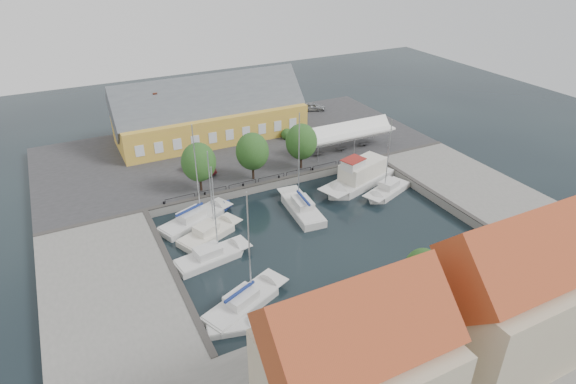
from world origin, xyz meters
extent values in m
plane|color=black|center=(0.00, 0.00, 0.00)|extent=(140.00, 140.00, 0.00)
cube|color=#2D2D30|center=(0.00, 23.00, 0.50)|extent=(56.00, 26.00, 1.00)
cube|color=slate|center=(-22.00, -2.00, 0.50)|extent=(12.00, 24.00, 1.00)
cube|color=slate|center=(22.00, -2.00, 0.50)|extent=(12.00, 24.00, 1.00)
cube|color=slate|center=(0.00, -21.00, 0.50)|extent=(56.00, 14.00, 1.00)
cube|color=#383533|center=(0.00, 10.30, 1.06)|extent=(56.00, 0.60, 0.12)
cube|color=#383533|center=(-16.30, -2.00, 1.06)|extent=(0.60, 24.00, 0.12)
cube|color=#383533|center=(16.30, -2.00, 1.06)|extent=(0.60, 24.00, 0.12)
cylinder|color=black|center=(-14.00, 10.60, 1.20)|extent=(0.24, 0.24, 0.40)
cylinder|color=black|center=(-9.00, 10.60, 1.20)|extent=(0.24, 0.24, 0.40)
cylinder|color=black|center=(-4.00, 10.60, 1.20)|extent=(0.24, 0.24, 0.40)
cylinder|color=black|center=(1.00, 10.60, 1.20)|extent=(0.24, 0.24, 0.40)
cylinder|color=black|center=(6.00, 10.60, 1.20)|extent=(0.24, 0.24, 0.40)
cylinder|color=black|center=(11.00, 10.60, 1.20)|extent=(0.24, 0.24, 0.40)
cylinder|color=black|center=(16.00, 10.60, 1.20)|extent=(0.24, 0.24, 0.40)
cube|color=gold|center=(-2.00, 28.00, 3.25)|extent=(28.00, 10.00, 4.50)
cube|color=#474C51|center=(-2.00, 28.00, 6.75)|extent=(28.56, 7.60, 7.60)
cube|color=gold|center=(-12.00, 34.00, 2.75)|extent=(6.00, 6.00, 3.50)
cube|color=brown|center=(-10.00, 28.00, 8.60)|extent=(0.60, 0.60, 1.20)
cube|color=white|center=(14.00, 14.50, 3.70)|extent=(14.00, 4.00, 0.25)
cylinder|color=silver|center=(8.00, 12.70, 2.35)|extent=(0.10, 0.10, 2.70)
cylinder|color=silver|center=(8.00, 16.30, 2.35)|extent=(0.10, 0.10, 2.70)
cylinder|color=silver|center=(14.00, 12.70, 2.35)|extent=(0.10, 0.10, 2.70)
cylinder|color=silver|center=(14.00, 16.30, 2.35)|extent=(0.10, 0.10, 2.70)
cylinder|color=silver|center=(20.00, 12.70, 2.35)|extent=(0.10, 0.10, 2.70)
cylinder|color=silver|center=(20.00, 16.30, 2.35)|extent=(0.10, 0.10, 2.70)
cylinder|color=black|center=(-9.00, 12.00, 2.05)|extent=(0.30, 0.30, 2.10)
ellipsoid|color=#254D1B|center=(-9.00, 12.00, 4.88)|extent=(4.20, 4.20, 4.83)
cylinder|color=black|center=(-2.00, 12.00, 2.05)|extent=(0.30, 0.30, 2.10)
ellipsoid|color=#254D1B|center=(-2.00, 12.00, 4.88)|extent=(4.20, 4.20, 4.83)
cylinder|color=black|center=(5.00, 12.00, 2.05)|extent=(0.30, 0.30, 2.10)
ellipsoid|color=#254D1B|center=(5.00, 12.00, 4.88)|extent=(4.20, 4.20, 4.83)
imported|color=#929599|center=(17.86, 31.77, 1.76)|extent=(4.83, 3.53, 1.53)
imported|color=#571318|center=(-7.62, 16.75, 1.75)|extent=(3.70, 4.73, 1.50)
cube|color=silver|center=(0.41, 2.86, 0.15)|extent=(3.46, 7.62, 1.50)
cube|color=silver|center=(0.50, 3.78, 0.94)|extent=(3.49, 9.08, 0.08)
cube|color=silver|center=(0.43, 3.04, 1.40)|extent=(2.16, 3.12, 0.90)
cylinder|color=silver|center=(0.55, 4.33, 6.44)|extent=(0.12, 0.12, 11.08)
cube|color=navy|center=(0.41, 2.86, 2.15)|extent=(0.57, 3.70, 0.22)
cube|color=silver|center=(10.97, 6.18, 0.10)|extent=(10.07, 6.20, 1.80)
cube|color=silver|center=(9.84, 5.82, 1.04)|extent=(11.83, 6.62, 0.08)
cube|color=silver|center=(10.97, 6.18, 2.10)|extent=(7.09, 4.81, 2.20)
cube|color=silver|center=(8.94, 5.54, 3.50)|extent=(3.06, 2.63, 1.20)
cube|color=maroon|center=(8.94, 5.54, 4.15)|extent=(3.32, 2.80, 0.10)
cube|color=silver|center=(12.74, 2.63, 0.05)|extent=(6.52, 4.52, 1.30)
cube|color=silver|center=(12.04, 2.37, 0.74)|extent=(7.61, 4.85, 0.08)
cube|color=silver|center=(12.60, 2.58, 1.20)|extent=(2.86, 2.47, 0.90)
cylinder|color=silver|center=(11.62, 2.20, 5.40)|extent=(0.12, 0.12, 9.39)
cube|color=silver|center=(-12.03, 6.61, 0.05)|extent=(7.93, 5.35, 1.30)
cube|color=silver|center=(-11.17, 6.97, 0.74)|extent=(9.27, 5.82, 0.08)
cube|color=silver|center=(-11.86, 6.68, 1.20)|extent=(3.46, 2.84, 0.90)
cylinder|color=silver|center=(-10.65, 7.18, 6.14)|extent=(0.12, 0.12, 10.89)
cube|color=navy|center=(-12.03, 6.61, 1.95)|extent=(3.53, 1.63, 0.22)
cube|color=silver|center=(-11.41, 3.10, 0.05)|extent=(6.69, 4.90, 1.30)
cube|color=silver|center=(-10.71, 3.41, 0.74)|extent=(7.77, 5.29, 0.08)
cube|color=silver|center=(-11.27, 3.16, 1.20)|extent=(2.97, 2.64, 0.90)
cylinder|color=silver|center=(-10.29, 3.59, 5.30)|extent=(0.12, 0.12, 9.20)
cube|color=silver|center=(-12.62, -0.94, 0.05)|extent=(6.76, 3.58, 1.30)
cube|color=silver|center=(-11.83, -0.82, 0.74)|extent=(8.01, 3.67, 0.08)
cube|color=silver|center=(-12.46, -0.91, 1.20)|extent=(2.82, 2.15, 0.90)
cylinder|color=silver|center=(-11.35, -0.74, 5.47)|extent=(0.12, 0.12, 9.54)
cube|color=silver|center=(-12.19, -8.84, 0.05)|extent=(7.63, 5.35, 1.30)
cube|color=silver|center=(-11.37, -8.48, 0.74)|extent=(8.89, 5.82, 0.08)
cube|color=silver|center=(-12.02, -8.76, 1.20)|extent=(3.36, 2.84, 0.90)
cylinder|color=silver|center=(-10.88, -8.27, 5.94)|extent=(0.12, 0.12, 10.49)
cube|color=navy|center=(-12.19, -8.84, 1.95)|extent=(3.36, 1.62, 0.22)
cube|color=silver|center=(-14.05, -10.80, 0.05)|extent=(3.89, 2.52, 0.90)
cube|color=silver|center=(-13.62, -10.91, 0.54)|extent=(4.57, 2.62, 0.08)
cube|color=navy|center=(-8.97, 8.56, 0.05)|extent=(3.45, 1.97, 0.80)
cube|color=navy|center=(-8.56, 8.52, 0.49)|extent=(4.10, 1.97, 0.08)
cube|color=#BEB392|center=(-10.00, -23.00, 4.50)|extent=(11.00, 8.00, 7.00)
cube|color=#A73924|center=(-10.00, -23.00, 9.25)|extent=(11.33, 6.50, 6.50)
cube|color=brown|center=(-12.75, -23.00, 10.90)|extent=(0.70, 0.70, 1.00)
cube|color=brown|center=(-7.80, -23.00, 10.80)|extent=(0.60, 0.60, 0.80)
cube|color=#BEB392|center=(4.00, -23.00, 4.75)|extent=(12.00, 8.00, 7.50)
cube|color=#A73924|center=(4.00, -23.00, 9.75)|extent=(12.36, 6.50, 6.50)
cube|color=brown|center=(1.00, -23.00, 11.40)|extent=(0.70, 0.70, 1.00)
cube|color=brown|center=(6.40, -23.00, 11.30)|extent=(0.60, 0.60, 0.80)
camera|label=1|loc=(-22.97, -39.51, 29.51)|focal=30.00mm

